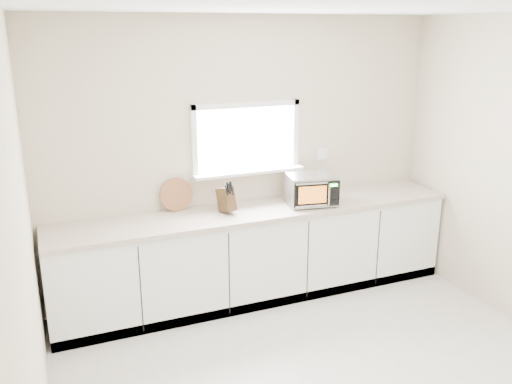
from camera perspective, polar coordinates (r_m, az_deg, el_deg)
back_wall at (r=5.32m, az=-1.07°, el=3.73°), size 4.00×0.17×2.70m
cabinets at (r=5.35m, az=0.14°, el=-6.63°), size 3.92×0.60×0.88m
countertop at (r=5.17m, az=0.18°, el=-1.99°), size 3.92×0.64×0.04m
microwave at (r=5.28m, az=5.86°, el=0.33°), size 0.52×0.45×0.30m
knife_block at (r=5.03m, az=-3.15°, el=-0.75°), size 0.16×0.23×0.31m
cutting_board at (r=5.13m, az=-8.38°, el=-0.27°), size 0.31×0.07×0.31m
coffee_grinder at (r=5.46m, az=8.17°, el=0.37°), size 0.16×0.16×0.24m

